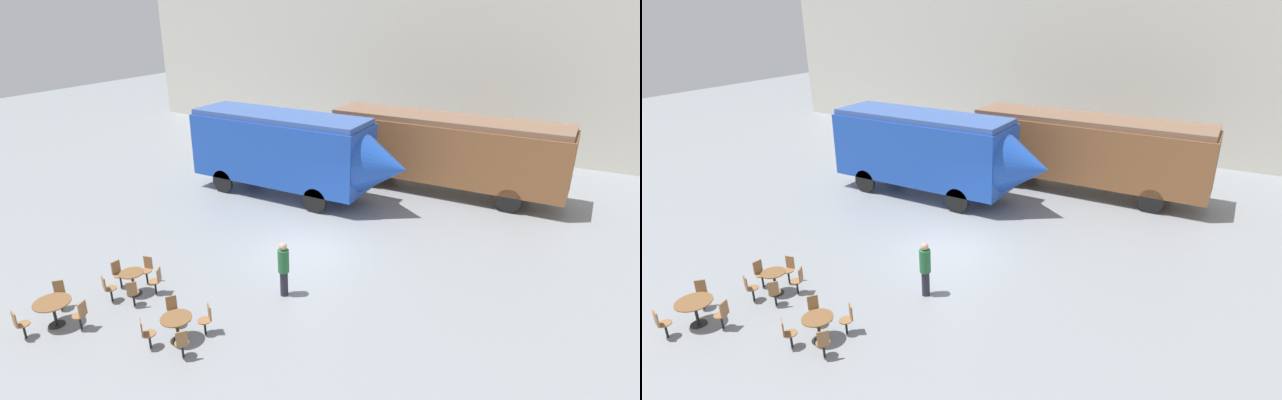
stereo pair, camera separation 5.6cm
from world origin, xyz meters
TOP-DOWN VIEW (x-y plane):
  - ground_plane at (0.00, 0.00)m, footprint 80.00×80.00m
  - backdrop_wall at (0.00, 15.39)m, footprint 44.00×0.15m
  - passenger_coach_wooden at (2.39, 8.32)m, footprint 10.68×2.52m
  - streamlined_locomotive at (-3.23, 4.36)m, footprint 10.06×2.59m
  - cafe_table_near at (-3.80, -7.20)m, footprint 0.97×0.97m
  - cafe_table_mid at (-0.36, -6.06)m, footprint 0.81×0.81m
  - cafe_table_far at (-3.17, -5.03)m, footprint 0.72×0.72m
  - cafe_chair_0 at (-2.97, -6.96)m, footprint 0.39×0.37m
  - cafe_chair_1 at (-4.42, -6.60)m, footprint 0.40×0.40m
  - cafe_chair_2 at (-4.01, -8.03)m, footprint 0.36×0.38m
  - cafe_chair_3 at (-0.98, -5.59)m, footprint 0.40×0.40m
  - cafe_chair_4 at (-0.83, -6.68)m, footprint 0.40×0.40m
  - cafe_chair_5 at (0.27, -6.53)m, footprint 0.40×0.40m
  - cafe_chair_6 at (0.11, -5.44)m, footprint 0.40×0.40m
  - cafe_chair_7 at (-3.32, -4.32)m, footprint 0.36×0.38m
  - cafe_chair_8 at (-3.89, -4.96)m, footprint 0.37×0.36m
  - cafe_chair_9 at (-3.46, -5.70)m, footprint 0.38×0.40m
  - cafe_chair_10 at (-2.62, -5.52)m, footprint 0.40×0.40m
  - cafe_chair_11 at (-2.54, -4.66)m, footprint 0.40×0.39m
  - visitor_person at (0.86, -2.83)m, footprint 0.34×0.34m

SIDE VIEW (x-z plane):
  - ground_plane at x=0.00m, z-range 0.00..0.00m
  - cafe_chair_0 at x=-2.97m, z-range 0.07..0.94m
  - cafe_chair_1 at x=-4.42m, z-range 0.07..0.94m
  - cafe_chair_2 at x=-4.01m, z-range 0.07..0.94m
  - cafe_chair_3 at x=-0.98m, z-range 0.07..0.94m
  - cafe_chair_4 at x=-0.83m, z-range 0.07..0.94m
  - cafe_chair_5 at x=0.27m, z-range 0.07..0.94m
  - cafe_chair_6 at x=0.11m, z-range 0.07..0.94m
  - cafe_chair_7 at x=-3.32m, z-range 0.07..0.94m
  - cafe_chair_8 at x=-3.89m, z-range 0.07..0.94m
  - cafe_chair_9 at x=-3.46m, z-range 0.07..0.94m
  - cafe_chair_10 at x=-2.62m, z-range 0.07..0.94m
  - cafe_chair_11 at x=-2.54m, z-range 0.07..0.94m
  - cafe_table_far at x=-3.17m, z-range 0.17..0.92m
  - cafe_table_mid at x=-0.36m, z-range 0.20..0.92m
  - cafe_table_near at x=-3.80m, z-range 0.24..0.98m
  - visitor_person at x=0.86m, z-range 0.08..1.85m
  - passenger_coach_wooden at x=2.39m, z-range 0.32..3.85m
  - streamlined_locomotive at x=-3.23m, z-range 0.31..4.06m
  - backdrop_wall at x=0.00m, z-range 0.00..9.00m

